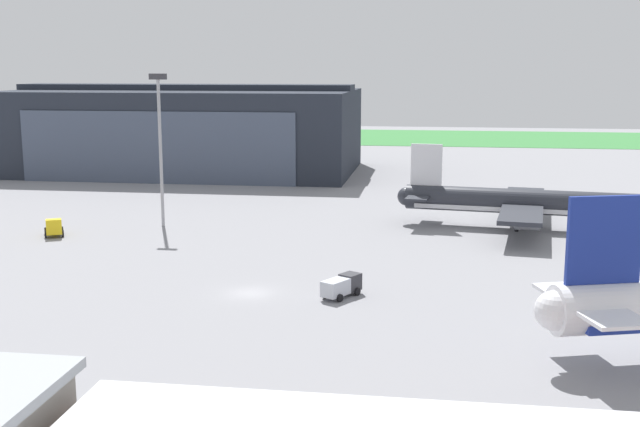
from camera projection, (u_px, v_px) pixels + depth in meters
name	position (u px, v px, depth m)	size (l,w,h in m)	color
ground_plane	(250.00, 293.00, 77.81)	(440.00, 440.00, 0.00)	gray
grass_field_strip	(378.00, 137.00, 248.52)	(440.00, 56.00, 0.08)	#3A813E
maintenance_hangar	(186.00, 130.00, 166.80)	(70.61, 37.85, 18.28)	#232833
airliner_far_left	(528.00, 203.00, 107.38)	(36.05, 28.93, 11.35)	#282B33
stair_truck	(54.00, 227.00, 103.67)	(3.64, 4.34, 2.46)	yellow
ops_van	(342.00, 286.00, 76.34)	(3.77, 4.80, 2.03)	#2D2D33
apron_light_mast	(160.00, 139.00, 107.91)	(2.40, 0.50, 21.03)	#99999E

